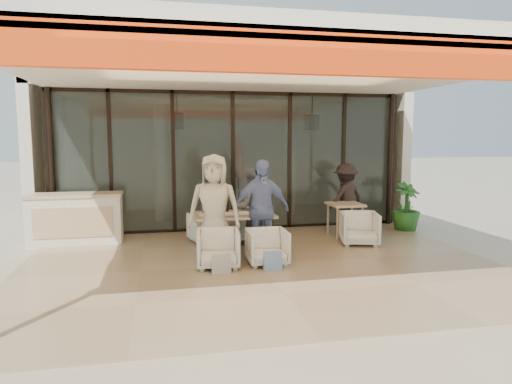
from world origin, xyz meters
TOP-DOWN VIEW (x-y plane):
  - ground at (0.00, 0.00)m, footprint 70.00×70.00m
  - terrace_floor at (0.00, 0.00)m, footprint 8.00×6.00m
  - terrace_structure at (0.00, -0.26)m, footprint 8.00×6.00m
  - glass_storefront at (0.00, 3.00)m, footprint 8.08×0.10m
  - interior_block at (0.01, 5.31)m, footprint 9.05×3.62m
  - host_counter at (-3.35, 2.30)m, footprint 1.85×0.65m
  - dining_table at (-0.32, 0.97)m, footprint 1.50×0.90m
  - chair_far_left at (-0.73, 1.92)m, footprint 0.80×0.77m
  - chair_far_right at (0.11, 1.92)m, footprint 0.77×0.73m
  - chair_near_left at (-0.73, 0.02)m, footprint 0.75×0.71m
  - chair_near_right at (0.11, 0.02)m, footprint 0.67×0.63m
  - diner_navy at (-0.73, 1.42)m, footprint 0.61×0.41m
  - diner_grey at (0.11, 1.42)m, footprint 0.78×0.61m
  - diner_cream at (-0.73, 0.52)m, footprint 1.04×0.81m
  - diner_periwinkle at (0.11, 0.52)m, footprint 1.07×0.50m
  - tote_bag_cream at (-0.73, -0.38)m, footprint 0.30×0.10m
  - tote_bag_blue at (0.11, -0.38)m, footprint 0.30×0.10m
  - side_table at (2.26, 1.79)m, footprint 0.70×0.70m
  - side_chair at (2.26, 1.04)m, footprint 0.87×0.84m
  - standing_woman at (2.48, 2.27)m, footprint 1.16×0.93m
  - potted_palm at (3.91, 2.12)m, footprint 0.81×0.81m

SIDE VIEW (x-z plane):
  - ground at x=0.00m, z-range 0.00..0.00m
  - terrace_floor at x=0.00m, z-range 0.00..0.01m
  - tote_bag_cream at x=-0.73m, z-range 0.00..0.34m
  - tote_bag_blue at x=0.11m, z-range 0.00..0.34m
  - chair_near_right at x=0.11m, z-range 0.00..0.68m
  - chair_far_left at x=-0.73m, z-range 0.00..0.68m
  - chair_far_right at x=0.11m, z-range 0.00..0.71m
  - chair_near_left at x=-0.73m, z-range 0.00..0.71m
  - side_chair at x=2.26m, z-range 0.00..0.74m
  - host_counter at x=-3.35m, z-range 0.01..1.05m
  - potted_palm at x=3.91m, z-range 0.00..1.14m
  - side_table at x=2.26m, z-range 0.27..1.01m
  - dining_table at x=-0.32m, z-range 0.22..1.15m
  - diner_grey at x=0.11m, z-range 0.00..1.57m
  - standing_woman at x=2.48m, z-range 0.00..1.58m
  - diner_navy at x=-0.73m, z-range 0.00..1.64m
  - diner_periwinkle at x=0.11m, z-range 0.00..1.78m
  - diner_cream at x=-0.73m, z-range 0.00..1.88m
  - glass_storefront at x=0.00m, z-range 0.00..3.20m
  - interior_block at x=0.01m, z-range 0.47..3.99m
  - terrace_structure at x=0.00m, z-range 1.55..4.95m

